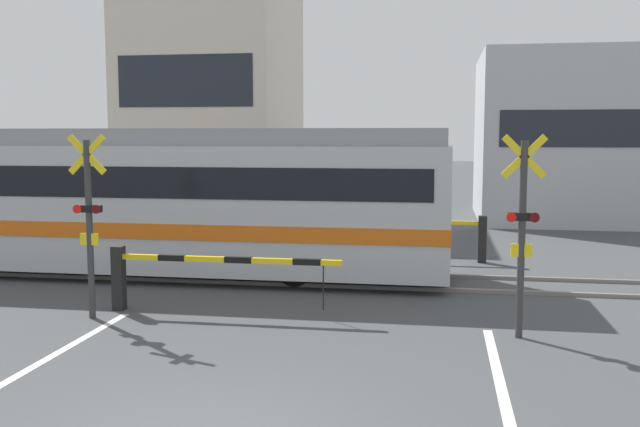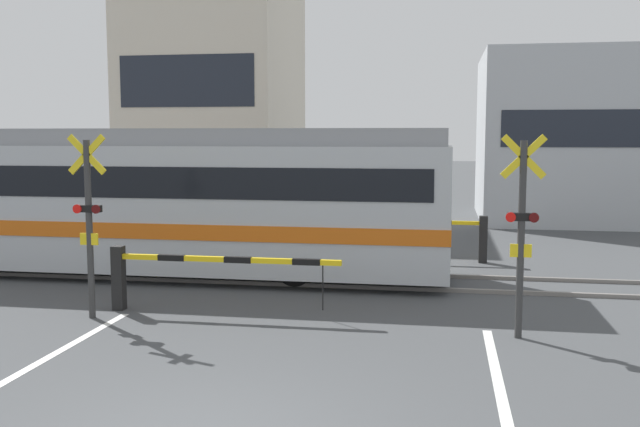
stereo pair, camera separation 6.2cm
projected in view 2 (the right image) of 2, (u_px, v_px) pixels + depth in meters
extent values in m
cube|color=gray|center=(325.00, 286.00, 14.63)|extent=(50.00, 0.10, 0.08)
cube|color=gray|center=(336.00, 272.00, 16.04)|extent=(50.00, 0.10, 0.08)
cube|color=#B7BCC1|center=(78.00, 204.00, 16.16)|extent=(16.65, 2.60, 2.67)
cube|color=gray|center=(76.00, 137.00, 15.99)|extent=(16.49, 2.29, 0.36)
cube|color=orange|center=(79.00, 221.00, 16.20)|extent=(16.67, 2.66, 0.32)
cube|color=black|center=(77.00, 178.00, 16.09)|extent=(15.99, 2.64, 0.64)
cylinder|color=black|center=(294.00, 268.00, 14.71)|extent=(0.76, 0.12, 0.76)
cylinder|color=black|center=(307.00, 257.00, 16.11)|extent=(0.76, 0.12, 0.76)
cube|color=black|center=(119.00, 278.00, 12.73)|extent=(0.20, 0.20, 1.15)
cube|color=yellow|center=(227.00, 259.00, 12.34)|extent=(4.03, 0.09, 0.09)
cube|color=black|center=(172.00, 258.00, 12.51)|extent=(0.48, 0.10, 0.10)
cube|color=black|center=(238.00, 260.00, 12.31)|extent=(0.48, 0.10, 0.10)
cube|color=black|center=(306.00, 262.00, 12.10)|extent=(0.48, 0.10, 0.10)
cylinder|color=black|center=(323.00, 288.00, 12.10)|extent=(0.02, 0.02, 0.78)
cube|color=black|center=(483.00, 239.00, 17.42)|extent=(0.20, 0.20, 1.15)
cube|color=yellow|center=(401.00, 222.00, 17.72)|extent=(4.03, 0.09, 0.09)
cube|color=black|center=(442.00, 222.00, 17.55)|extent=(0.48, 0.10, 0.10)
cube|color=black|center=(393.00, 221.00, 17.76)|extent=(0.48, 0.10, 0.10)
cube|color=black|center=(345.00, 220.00, 17.96)|extent=(0.48, 0.10, 0.10)
cylinder|color=black|center=(334.00, 237.00, 18.06)|extent=(0.02, 0.02, 0.78)
cylinder|color=#333333|center=(89.00, 230.00, 12.05)|extent=(0.11, 0.11, 3.04)
cube|color=yellow|center=(87.00, 154.00, 11.91)|extent=(0.68, 0.04, 0.68)
cube|color=yellow|center=(87.00, 154.00, 11.91)|extent=(0.68, 0.04, 0.68)
cube|color=black|center=(89.00, 209.00, 12.01)|extent=(0.44, 0.12, 0.12)
cylinder|color=red|center=(77.00, 209.00, 11.96)|extent=(0.15, 0.03, 0.15)
cylinder|color=#4C0C0C|center=(96.00, 209.00, 11.91)|extent=(0.15, 0.03, 0.15)
cube|color=yellow|center=(89.00, 239.00, 12.05)|extent=(0.32, 0.03, 0.20)
cylinder|color=#333333|center=(521.00, 241.00, 10.84)|extent=(0.11, 0.11, 3.04)
cube|color=yellow|center=(524.00, 157.00, 10.70)|extent=(0.68, 0.04, 0.68)
cube|color=yellow|center=(524.00, 157.00, 10.70)|extent=(0.68, 0.04, 0.68)
cube|color=black|center=(522.00, 217.00, 10.80)|extent=(0.44, 0.12, 0.12)
cylinder|color=red|center=(511.00, 217.00, 10.76)|extent=(0.15, 0.03, 0.15)
cylinder|color=#4C0C0C|center=(534.00, 218.00, 10.70)|extent=(0.15, 0.03, 0.15)
cube|color=yellow|center=(521.00, 251.00, 10.84)|extent=(0.32, 0.03, 0.20)
cylinder|color=#23232D|center=(394.00, 224.00, 21.63)|extent=(0.13, 0.13, 0.83)
cylinder|color=#23232D|center=(398.00, 224.00, 21.61)|extent=(0.13, 0.13, 0.83)
cube|color=navy|center=(396.00, 200.00, 21.54)|extent=(0.38, 0.22, 0.66)
sphere|color=#997056|center=(397.00, 185.00, 21.49)|extent=(0.22, 0.22, 0.22)
cube|color=beige|center=(217.00, 99.00, 28.39)|extent=(5.88, 6.76, 9.11)
cube|color=#1E232D|center=(186.00, 81.00, 25.02)|extent=(4.94, 0.03, 1.82)
cube|color=#B2B7BC|center=(566.00, 137.00, 26.27)|extent=(6.23, 6.76, 6.05)
cube|color=#1E232D|center=(585.00, 128.00, 22.92)|extent=(5.23, 0.03, 1.21)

